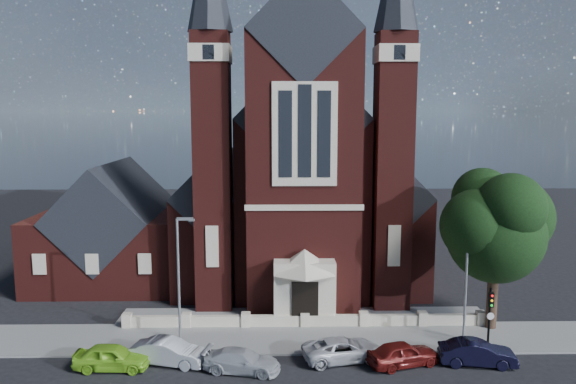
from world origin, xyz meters
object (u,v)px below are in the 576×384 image
Objects in this scene: traffic_signal at (490,311)px; car_lime_van at (112,357)px; car_silver_a at (169,352)px; street_tree at (499,229)px; car_white_suv at (343,349)px; car_silver_b at (242,361)px; church at (297,179)px; parish_hall at (115,234)px; car_dark_red at (403,354)px; car_navy at (477,353)px; street_lamp_left at (180,273)px; street_lamp_right at (468,271)px.

car_lime_van is (-22.24, -1.98, -1.86)m from traffic_signal.
street_tree is at bearing -63.85° from car_silver_a.
car_silver_a is at bearing 79.02° from car_white_suv.
car_lime_van is 0.98× the size of car_silver_b.
car_silver_b is at bearing -170.81° from traffic_signal.
street_tree is at bearing -59.75° from car_silver_b.
traffic_signal is 0.84× the size of car_white_suv.
church is 7.30× the size of car_white_suv.
car_white_suv is at bearing -74.63° from car_silver_a.
car_dark_red is at bearing -39.12° from parish_hall.
car_white_suv is 3.46m from car_dark_red.
car_silver_a reaches higher than car_navy.
street_lamp_left is at bearing 57.97° from car_dark_red.
street_lamp_left is at bearing -41.09° from car_lime_van.
parish_hall reaches higher than street_lamp_left.
church is 22.92m from car_white_suv.
street_lamp_right reaches higher than car_white_suv.
car_white_suv is (2.00, -21.56, -7.52)m from church.
car_silver_a is 1.01× the size of car_silver_b.
street_lamp_left is at bearing 175.24° from traffic_signal.
street_tree reaches higher than car_dark_red.
street_tree is 2.46× the size of car_navy.
church is 24.14m from car_dark_red.
street_lamp_right is at bearing -84.94° from car_white_suv.
street_lamp_left is 1.93× the size of car_dark_red.
street_tree is 2.24× the size of car_white_suv.
traffic_signal is at bearing -29.98° from parish_hall.
street_lamp_left is 18.33m from car_navy.
street_lamp_right is at bearing -62.90° from car_silver_b.
street_lamp_right reaches higher than car_dark_red.
car_white_suv is 1.10× the size of car_navy.
traffic_signal is at bearing -115.95° from street_tree.
car_silver_a is (-19.13, -1.37, -1.85)m from traffic_signal.
car_lime_van reaches higher than car_navy.
car_silver_b is (12.15, -17.98, -3.38)m from parish_hall.
car_dark_red is (5.37, -22.32, -7.47)m from church.
car_silver_a reaches higher than car_silver_b.
car_silver_b is at bearing -91.20° from car_lime_van.
car_dark_red is (16.61, 0.17, -0.01)m from car_lime_van.
street_lamp_right reaches higher than car_silver_b.
parish_hall reaches higher than car_silver_a.
church is at bearing -24.46° from car_lime_van.
street_lamp_left is (8.09, -14.00, 0.59)m from parish_hall.
car_silver_a is at bearing -94.35° from street_lamp_left.
car_navy reaches higher than car_silver_b.
street_lamp_right is 1.90× the size of car_lime_van.
car_lime_van reaches higher than car_silver_b.
car_silver_a is 17.82m from car_navy.
church is 7.89× the size of car_silver_a.
parish_hall reaches higher than car_dark_red.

